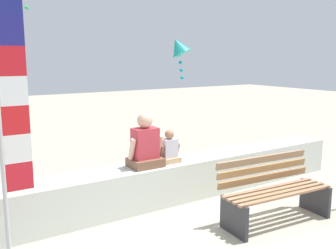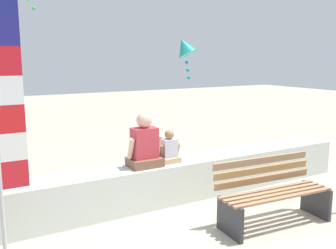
# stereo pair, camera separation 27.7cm
# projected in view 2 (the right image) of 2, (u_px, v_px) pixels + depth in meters

# --- Properties ---
(ground_plane) EXTENTS (40.00, 40.00, 0.00)m
(ground_plane) POSITION_uv_depth(u_px,v_px,m) (231.00, 228.00, 5.11)
(ground_plane) COLOR #AEA792
(seawall_ledge) EXTENTS (6.56, 0.61, 0.63)m
(seawall_ledge) POSITION_uv_depth(u_px,v_px,m) (179.00, 179.00, 6.18)
(seawall_ledge) COLOR silver
(seawall_ledge) RESTS_ON ground
(park_bench) EXTENTS (1.65, 0.72, 0.88)m
(park_bench) POSITION_uv_depth(u_px,v_px,m) (272.00, 194.00, 5.22)
(park_bench) COLOR #A67351
(park_bench) RESTS_ON ground
(person_adult) EXTENTS (0.54, 0.40, 0.82)m
(person_adult) POSITION_uv_depth(u_px,v_px,m) (144.00, 146.00, 5.72)
(person_adult) COLOR brown
(person_adult) RESTS_ON seawall_ledge
(person_child) EXTENTS (0.34, 0.25, 0.52)m
(person_child) POSITION_uv_depth(u_px,v_px,m) (169.00, 150.00, 5.96)
(person_child) COLOR tan
(person_child) RESTS_ON seawall_ledge
(flag_banner) EXTENTS (0.34, 0.05, 3.02)m
(flag_banner) POSITION_uv_depth(u_px,v_px,m) (4.00, 106.00, 4.17)
(flag_banner) COLOR #B7B7BC
(flag_banner) RESTS_ON ground
(kite_teal) EXTENTS (0.72, 0.73, 1.03)m
(kite_teal) POSITION_uv_depth(u_px,v_px,m) (185.00, 47.00, 8.55)
(kite_teal) COLOR teal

